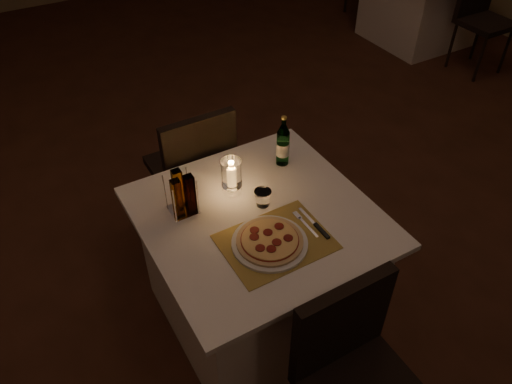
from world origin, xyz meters
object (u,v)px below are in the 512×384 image
chair_near (353,365)px  chair_far (194,163)px  pizza (270,240)px  neighbor_table_right (421,4)px  tumbler (263,198)px  water_bottle (283,145)px  plate (270,243)px  main_table (258,268)px  hurricane_candle (231,174)px

chair_near → chair_far: same height
chair_near → pizza: bearing=95.3°
pizza → neighbor_table_right: 4.04m
tumbler → water_bottle: (0.24, 0.22, 0.07)m
pizza → water_bottle: size_ratio=1.03×
plate → tumbler: 0.25m
chair_far → plate: (-0.05, -0.89, 0.20)m
pizza → water_bottle: water_bottle is taller
chair_near → plate: 0.57m
main_table → hurricane_candle: (-0.03, 0.19, 0.47)m
main_table → water_bottle: water_bottle is taller
plate → hurricane_candle: (0.02, 0.37, 0.10)m
main_table → pizza: bearing=-105.5°
tumbler → hurricane_candle: 0.18m
chair_near → hurricane_candle: bearing=91.8°
main_table → pizza: pizza is taller
main_table → chair_far: size_ratio=1.11×
hurricane_candle → neighbor_table_right: (3.23, 1.99, -0.47)m
main_table → tumbler: bearing=43.5°
tumbler → neighbor_table_right: bearing=34.2°
chair_near → neighbor_table_right: 4.32m
plate → hurricane_candle: size_ratio=1.74×
water_bottle → main_table: bearing=-137.8°
main_table → plate: (-0.05, -0.18, 0.38)m
chair_near → neighbor_table_right: bearing=42.2°
chair_far → tumbler: size_ratio=11.50×
chair_near → tumbler: 0.80m
main_table → neighbor_table_right: bearing=34.4°
water_bottle → hurricane_candle: size_ratio=1.47×
chair_far → neighbor_table_right: 3.52m
water_bottle → neighbor_table_right: (2.90, 1.92, -0.48)m
hurricane_candle → chair_far: bearing=86.9°
main_table → water_bottle: size_ratio=3.70×
plate → neighbor_table_right: 4.03m
main_table → chair_far: (-0.00, 0.71, 0.18)m
plate → water_bottle: water_bottle is taller
main_table → neighbor_table_right: same height
hurricane_candle → neighbor_table_right: hurricane_candle is taller
plate → chair_far: bearing=86.8°
chair_near → chair_far: size_ratio=1.00×
main_table → chair_near: (-0.00, -0.71, 0.18)m
chair_far → tumbler: chair_far is taller
plate → water_bottle: 0.57m
chair_far → tumbler: 0.70m
chair_far → neighbor_table_right: (3.20, 1.47, -0.18)m
chair_far → neighbor_table_right: chair_far is taller
chair_far → tumbler: bearing=-85.5°
main_table → neighbor_table_right: (3.20, 2.18, 0.00)m
plate → tumbler: tumbler is taller
plate → water_bottle: bearing=52.4°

